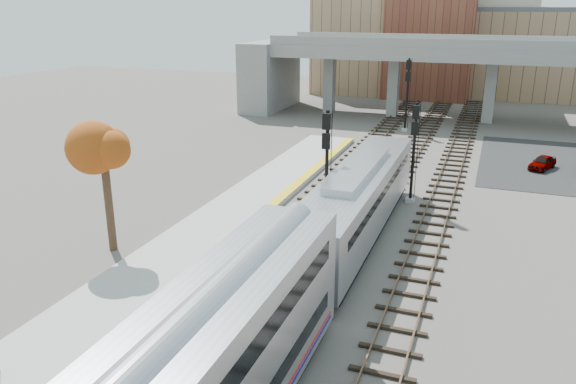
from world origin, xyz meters
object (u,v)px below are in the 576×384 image
Objects in this scene: tree at (102,143)px; car_a at (542,162)px; locomotive at (358,200)px; signal_mast_near at (326,171)px; signal_mast_far at (407,95)px; signal_mast_mid at (413,155)px.

car_a is at bearing 47.89° from tree.
locomotive reaches higher than car_a.
signal_mast_near is 22.91m from car_a.
signal_mast_near is at bearing 163.97° from locomotive.
signal_mast_far is 17.31m from car_a.
car_a is at bearing 53.42° from signal_mast_mid.
tree reaches higher than car_a.
signal_mast_mid is 19.87m from tree.
car_a is (10.93, 19.20, -1.68)m from locomotive.
locomotive is 2.57m from signal_mast_near.
locomotive is 22.16m from car_a.
signal_mast_far is 37.98m from tree.
locomotive is at bearing -16.03° from signal_mast_near.
signal_mast_near is 2.21× the size of car_a.
signal_mast_mid is (4.10, 6.56, -0.24)m from signal_mast_near.
signal_mast_mid is at bearing -79.87° from signal_mast_far.
tree is at bearing -105.51° from signal_mast_far.
signal_mast_mid is at bearing 43.68° from tree.
locomotive is 2.48× the size of signal_mast_far.
tree reaches higher than signal_mast_near.
tree is at bearing -152.26° from locomotive.
signal_mast_mid is at bearing 58.00° from signal_mast_near.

